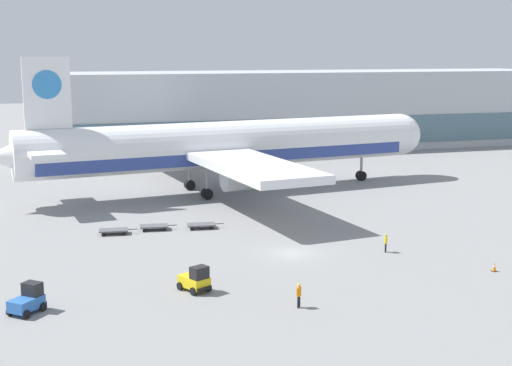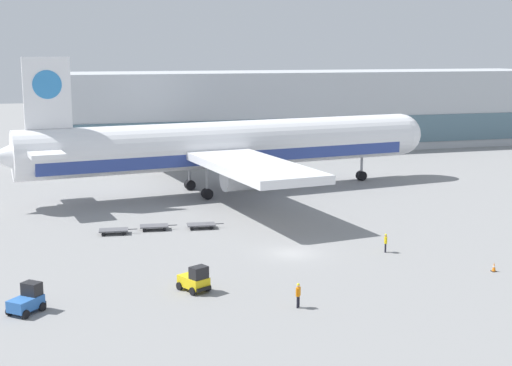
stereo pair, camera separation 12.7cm
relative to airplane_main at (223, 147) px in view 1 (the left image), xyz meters
name	(u,v)px [view 1 (the left image)]	position (x,y,z in m)	size (l,w,h in m)	color
ground_plane	(293,253)	(-0.83, -28.74, -5.84)	(400.00, 400.00, 0.00)	gray
terminal_building	(315,109)	(26.98, 37.34, 1.15)	(90.00, 18.20, 14.00)	#B2B7BC
airplane_main	(223,147)	(0.00, 0.00, 0.00)	(57.90, 48.64, 17.00)	white
baggage_tug_foreground	(28,300)	(-23.02, -37.26, -4.96)	(2.70, 2.77, 2.00)	#2D66B7
baggage_tug_mid	(196,280)	(-11.14, -36.20, -4.96)	(2.45, 2.81, 2.00)	yellow
baggage_dolly_lead	(114,230)	(-15.35, -17.44, -5.45)	(3.77, 1.80, 0.48)	#56565B
baggage_dolly_second	(154,226)	(-11.31, -16.93, -5.45)	(3.77, 1.80, 0.48)	#56565B
baggage_dolly_third	(201,225)	(-6.66, -17.67, -5.45)	(3.77, 1.80, 0.48)	#56565B
ground_crew_near	(299,293)	(-4.96, -41.68, -4.79)	(0.42, 0.44, 1.78)	black
ground_crew_far	(386,241)	(7.22, -30.78, -4.85)	(0.33, 0.54, 1.69)	black
traffic_cone_near	(494,267)	(13.12, -38.39, -5.48)	(0.40, 0.40, 0.74)	black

